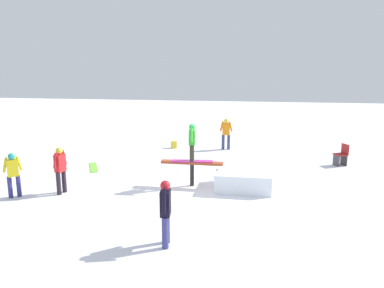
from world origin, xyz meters
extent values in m
plane|color=white|center=(0.00, 0.00, 0.00)|extent=(60.00, 60.00, 0.00)
cylinder|color=black|center=(0.00, 0.00, 0.38)|extent=(0.14, 0.14, 0.77)
cube|color=#A53F1E|center=(0.00, 0.00, 0.81)|extent=(2.10, 0.31, 0.08)
cube|color=white|center=(-1.73, 0.02, 0.31)|extent=(1.82, 1.53, 0.61)
cube|color=#C02D95|center=(0.00, 0.00, 0.86)|extent=(1.41, 0.40, 0.03)
cylinder|color=#302F22|center=(0.01, -0.13, 1.15)|extent=(0.14, 0.14, 0.55)
cylinder|color=#302F22|center=(-0.01, 0.13, 1.15)|extent=(0.14, 0.14, 0.55)
cube|color=green|center=(0.00, 0.00, 1.67)|extent=(0.23, 0.34, 0.50)
cylinder|color=green|center=(0.02, -0.20, 1.78)|extent=(0.11, 0.30, 0.46)
cylinder|color=green|center=(-0.02, 0.20, 1.78)|extent=(0.11, 0.30, 0.46)
sphere|color=green|center=(0.00, 0.00, 2.03)|extent=(0.21, 0.21, 0.21)
cylinder|color=navy|center=(5.15, 1.88, 0.34)|extent=(0.13, 0.13, 0.68)
cylinder|color=navy|center=(5.35, 2.03, 0.34)|extent=(0.13, 0.13, 0.68)
cube|color=yellow|center=(5.25, 1.95, 0.94)|extent=(0.37, 0.34, 0.52)
cylinder|color=yellow|center=(5.10, 1.83, 1.06)|extent=(0.19, 0.17, 0.46)
cylinder|color=yellow|center=(5.41, 2.07, 1.06)|extent=(0.19, 0.17, 0.46)
sphere|color=teal|center=(5.25, 1.95, 1.30)|extent=(0.20, 0.20, 0.20)
cylinder|color=navy|center=(-0.09, 4.46, 0.37)|extent=(0.15, 0.15, 0.73)
cylinder|color=navy|center=(-0.07, 4.18, 0.37)|extent=(0.15, 0.15, 0.73)
cube|color=black|center=(-0.08, 4.32, 1.02)|extent=(0.25, 0.37, 0.58)
cylinder|color=black|center=(-0.10, 4.54, 1.15)|extent=(0.11, 0.23, 0.52)
cylinder|color=black|center=(-0.06, 4.10, 1.15)|extent=(0.11, 0.23, 0.52)
sphere|color=red|center=(-0.08, 4.32, 1.42)|extent=(0.23, 0.23, 0.23)
cylinder|color=#2B202A|center=(3.96, 1.27, 0.36)|extent=(0.14, 0.14, 0.72)
cylinder|color=#2B202A|center=(4.01, 1.53, 0.36)|extent=(0.14, 0.14, 0.72)
cube|color=red|center=(3.99, 1.40, 1.00)|extent=(0.27, 0.37, 0.56)
cylinder|color=red|center=(3.94, 1.19, 1.13)|extent=(0.12, 0.20, 0.49)
cylinder|color=red|center=(4.03, 1.61, 1.13)|extent=(0.12, 0.20, 0.49)
sphere|color=yellow|center=(3.99, 1.40, 1.39)|extent=(0.21, 0.21, 0.21)
cylinder|color=navy|center=(-0.63, -5.75, 0.36)|extent=(0.14, 0.14, 0.72)
cylinder|color=navy|center=(-0.89, -5.75, 0.36)|extent=(0.14, 0.14, 0.72)
cube|color=orange|center=(-0.76, -5.75, 1.00)|extent=(0.34, 0.21, 0.56)
cylinder|color=orange|center=(-0.55, -5.74, 1.13)|extent=(0.20, 0.09, 0.50)
cylinder|color=orange|center=(-0.97, -5.75, 1.13)|extent=(0.20, 0.09, 0.50)
sphere|color=yellow|center=(-0.76, -5.75, 1.39)|extent=(0.22, 0.22, 0.22)
cube|color=#81E23A|center=(4.23, -1.62, 0.01)|extent=(0.90, 1.46, 0.02)
cube|color=#3F3F44|center=(-5.39, -3.42, 0.22)|extent=(0.19, 0.37, 0.44)
cube|color=#3F3F44|center=(-5.71, -3.57, 0.22)|extent=(0.19, 0.37, 0.44)
cube|color=#A82424|center=(-5.55, -3.49, 0.46)|extent=(0.58, 0.58, 0.04)
cube|color=#A82424|center=(-5.73, -3.58, 0.68)|extent=(0.22, 0.41, 0.40)
cube|color=yellow|center=(1.79, -5.64, 0.17)|extent=(0.33, 0.27, 0.34)
camera|label=1|loc=(-1.88, 11.98, 4.03)|focal=35.00mm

